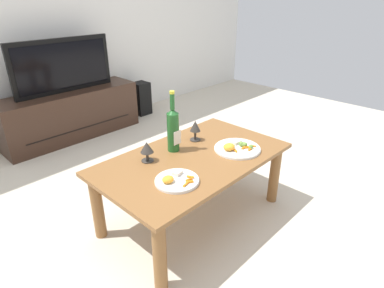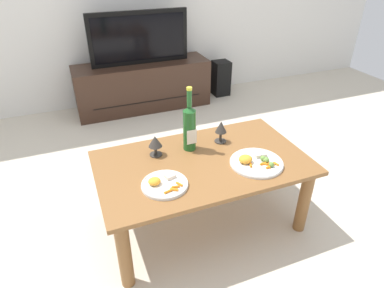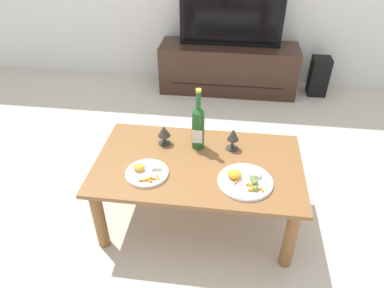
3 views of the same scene
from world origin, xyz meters
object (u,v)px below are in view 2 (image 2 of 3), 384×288
at_px(goblet_right, 221,128).
at_px(dinner_plate_left, 164,184).
at_px(dinner_plate_right, 256,162).
at_px(floor_speaker, 221,78).
at_px(dining_table, 202,172).
at_px(goblet_left, 155,142).
at_px(tv_screen, 139,38).
at_px(tv_stand, 143,86).
at_px(wine_bottle, 189,126).

xyz_separation_m(goblet_right, dinner_plate_left, (-0.46, -0.30, -0.08)).
distance_m(goblet_right, dinner_plate_right, 0.32).
xyz_separation_m(floor_speaker, dinner_plate_right, (-0.76, -1.99, 0.27)).
xyz_separation_m(dining_table, dinner_plate_right, (0.27, -0.14, 0.09)).
bearing_deg(dinner_plate_right, dining_table, 153.15).
bearing_deg(goblet_right, goblet_left, -180.00).
height_order(tv_screen, dinner_plate_left, tv_screen).
height_order(dining_table, tv_screen, tv_screen).
xyz_separation_m(floor_speaker, dinner_plate_left, (-1.30, -1.99, 0.27)).
bearing_deg(tv_screen, dining_table, -93.23).
distance_m(tv_stand, dinner_plate_right, 1.98).
relative_size(wine_bottle, goblet_left, 3.11).
bearing_deg(dinner_plate_right, wine_bottle, 134.77).
bearing_deg(goblet_left, floor_speaker, 53.48).
distance_m(tv_screen, goblet_right, 1.67).
bearing_deg(goblet_left, dinner_plate_left, -98.23).
bearing_deg(floor_speaker, dinner_plate_left, -123.43).
bearing_deg(dinner_plate_right, tv_screen, 94.82).
relative_size(dining_table, tv_screen, 1.22).
bearing_deg(goblet_left, dining_table, -35.07).
height_order(dinner_plate_left, dinner_plate_right, dinner_plate_right).
bearing_deg(dinner_plate_left, tv_screen, 79.16).
xyz_separation_m(tv_screen, goblet_left, (-0.33, -1.66, -0.20)).
xyz_separation_m(goblet_left, dinner_plate_left, (-0.04, -0.30, -0.07)).
height_order(floor_speaker, dinner_plate_left, dinner_plate_left).
distance_m(wine_bottle, dinner_plate_left, 0.41).
distance_m(dinner_plate_left, dinner_plate_right, 0.54).
bearing_deg(goblet_left, tv_stand, 78.72).
relative_size(tv_stand, goblet_left, 10.91).
distance_m(wine_bottle, dinner_plate_right, 0.43).
xyz_separation_m(tv_screen, floor_speaker, (0.92, 0.03, -0.54)).
height_order(tv_stand, tv_screen, tv_screen).
distance_m(floor_speaker, goblet_right, 1.92).
bearing_deg(tv_stand, goblet_left, -101.28).
height_order(goblet_right, dinner_plate_left, goblet_right).
bearing_deg(dining_table, tv_screen, 86.77).
bearing_deg(tv_stand, floor_speaker, 1.79).
bearing_deg(goblet_right, tv_stand, 92.96).
bearing_deg(tv_screen, wine_bottle, -94.22).
relative_size(floor_speaker, goblet_right, 2.75).
xyz_separation_m(tv_screen, dinner_plate_left, (-0.37, -1.96, -0.27)).
relative_size(goblet_left, goblet_right, 0.89).
bearing_deg(wine_bottle, goblet_left, 178.31).
bearing_deg(dinner_plate_left, dinner_plate_right, -0.00).
height_order(dining_table, tv_stand, tv_stand).
height_order(tv_screen, goblet_left, tv_screen).
height_order(goblet_left, goblet_right, goblet_right).
xyz_separation_m(floor_speaker, goblet_left, (-1.25, -1.69, 0.34)).
relative_size(tv_screen, dinner_plate_right, 3.28).
relative_size(goblet_left, dinner_plate_left, 0.52).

